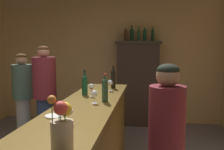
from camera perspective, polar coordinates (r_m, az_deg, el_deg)
wall_back at (r=5.53m, az=-0.90°, el=3.68°), size 4.98×0.12×2.75m
bar_counter at (r=2.86m, az=-5.72°, el=-16.73°), size 0.63×2.83×1.04m
display_cabinet at (r=5.23m, az=5.98°, el=-1.55°), size 0.94×0.37×1.77m
wine_bottle_chardonnay at (r=3.17m, az=-6.29°, el=-2.05°), size 0.07×0.07×0.32m
wine_bottle_riesling at (r=3.64m, az=0.29°, el=-0.73°), size 0.07×0.07×0.34m
wine_bottle_pinot at (r=2.75m, az=-1.63°, el=-3.22°), size 0.07×0.07×0.32m
wine_glass_front at (r=2.01m, az=-10.01°, el=-8.40°), size 0.08×0.08×0.13m
wine_glass_mid at (r=3.44m, az=-0.43°, el=-1.94°), size 0.07×0.07×0.15m
wine_glass_rear at (r=3.07m, az=-4.73°, el=-2.83°), size 0.06×0.06×0.16m
wine_glass_spare at (r=2.69m, az=-4.06°, el=-4.41°), size 0.07×0.07×0.14m
flower_arrangement at (r=1.52m, az=-11.44°, el=-11.47°), size 0.14×0.14×0.34m
cheese_plate at (r=2.27m, az=-13.02°, el=-9.15°), size 0.17×0.17×0.01m
display_bottle_left at (r=5.20m, az=3.18°, el=9.23°), size 0.08×0.08×0.29m
display_bottle_midleft at (r=5.19m, az=4.57°, el=9.35°), size 0.08×0.08×0.32m
display_bottle_center at (r=5.19m, az=6.09°, el=9.18°), size 0.06×0.06×0.30m
display_bottle_midright at (r=5.18m, az=7.53°, el=9.20°), size 0.07×0.07×0.29m
display_bottle_right at (r=5.18m, az=9.34°, el=9.13°), size 0.07×0.07×0.29m
patron_redhead at (r=4.52m, az=-19.81°, el=-4.11°), size 0.34×0.34×1.54m
patron_by_cabinet at (r=3.92m, az=-15.17°, el=-4.57°), size 0.35×0.35×1.67m
bartender at (r=2.22m, az=12.36°, el=-14.91°), size 0.31×0.31×1.52m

